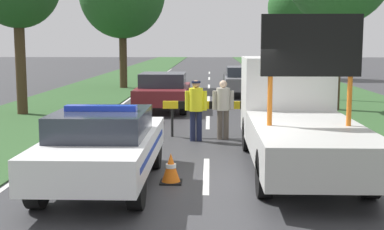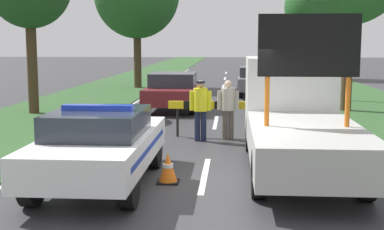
{
  "view_description": "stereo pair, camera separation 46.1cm",
  "coord_description": "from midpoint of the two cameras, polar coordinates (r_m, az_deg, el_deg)",
  "views": [
    {
      "loc": [
        0.07,
        -9.56,
        2.64
      ],
      "look_at": [
        -0.31,
        1.55,
        1.1
      ],
      "focal_mm": 50.0,
      "sensor_mm": 36.0,
      "label": 1
    },
    {
      "loc": [
        0.53,
        -9.54,
        2.64
      ],
      "look_at": [
        -0.31,
        1.55,
        1.1
      ],
      "focal_mm": 50.0,
      "sensor_mm": 36.0,
      "label": 2
    }
  ],
  "objects": [
    {
      "name": "traffic_cone_centre_front",
      "position": [
        15.9,
        -5.38,
        -0.76
      ],
      "size": [
        0.38,
        0.38,
        0.53
      ],
      "color": "black",
      "rests_on": "ground"
    },
    {
      "name": "road_barrier",
      "position": [
        14.76,
        3.29,
        0.77
      ],
      "size": [
        2.56,
        0.08,
        1.0
      ],
      "rotation": [
        0.0,
        0.0,
        -0.13
      ],
      "color": "black",
      "rests_on": "ground"
    },
    {
      "name": "work_truck",
      "position": [
        11.57,
        12.13,
        -0.05
      ],
      "size": [
        2.01,
        6.15,
        3.12
      ],
      "rotation": [
        0.0,
        0.0,
        3.19
      ],
      "color": "white",
      "rests_on": "ground"
    },
    {
      "name": "grass_verge_left",
      "position": [
        30.35,
        -7.94,
        2.84
      ],
      "size": [
        4.76,
        120.0,
        0.03
      ],
      "color": "#2D5128",
      "rests_on": "ground"
    },
    {
      "name": "queued_car_suv_grey",
      "position": [
        26.51,
        7.23,
        3.7
      ],
      "size": [
        1.73,
        4.61,
        1.4
      ],
      "rotation": [
        0.0,
        0.0,
        3.14
      ],
      "color": "slate",
      "rests_on": "ground"
    },
    {
      "name": "police_car",
      "position": [
        9.92,
        -8.44,
        -3.1
      ],
      "size": [
        1.83,
        4.55,
        1.5
      ],
      "rotation": [
        0.0,
        0.0,
        -0.09
      ],
      "color": "white",
      "rests_on": "ground"
    },
    {
      "name": "pedestrian_civilian",
      "position": [
        14.37,
        4.79,
        1.06
      ],
      "size": [
        0.58,
        0.37,
        1.6
      ],
      "rotation": [
        0.0,
        0.0,
        -0.33
      ],
      "color": "brown",
      "rests_on": "ground"
    },
    {
      "name": "lane_markings",
      "position": [
        22.84,
        3.55,
        1.24
      ],
      "size": [
        7.41,
        56.3,
        0.01
      ],
      "color": "silver",
      "rests_on": "ground"
    },
    {
      "name": "police_officer",
      "position": [
        14.11,
        1.85,
        1.06
      ],
      "size": [
        0.58,
        0.37,
        1.62
      ],
      "rotation": [
        0.0,
        0.0,
        3.32
      ],
      "color": "#191E38",
      "rests_on": "ground"
    },
    {
      "name": "ground_plane",
      "position": [
        9.91,
        2.46,
        -7.56
      ],
      "size": [
        160.0,
        160.0,
        0.0
      ],
      "primitive_type": "plane",
      "color": "#333335"
    },
    {
      "name": "grass_verge_right",
      "position": [
        30.23,
        15.45,
        2.61
      ],
      "size": [
        4.76,
        120.0,
        0.03
      ],
      "color": "#2D5128",
      "rests_on": "ground"
    },
    {
      "name": "utility_pole",
      "position": [
        25.08,
        13.99,
        11.51
      ],
      "size": [
        1.2,
        0.2,
        8.43
      ],
      "color": "#473828",
      "rests_on": "ground"
    },
    {
      "name": "roadside_tree_mid_left",
      "position": [
        38.72,
        13.14,
        11.15
      ],
      "size": [
        3.96,
        3.96,
        7.1
      ],
      "color": "#42301E",
      "rests_on": "ground"
    },
    {
      "name": "traffic_cone_near_police",
      "position": [
        10.06,
        -1.26,
        -5.68
      ],
      "size": [
        0.41,
        0.41,
        0.57
      ],
      "color": "black",
      "rests_on": "ground"
    },
    {
      "name": "queued_car_wagon_maroon",
      "position": [
        20.57,
        -1.35,
        2.6
      ],
      "size": [
        1.91,
        4.28,
        1.44
      ],
      "rotation": [
        0.0,
        0.0,
        3.14
      ],
      "color": "maroon",
      "rests_on": "ground"
    }
  ]
}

